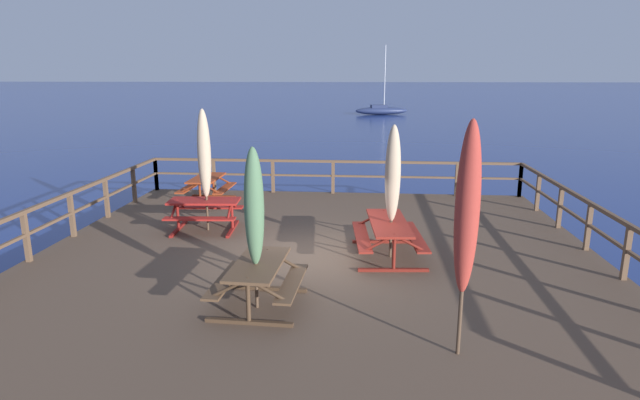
% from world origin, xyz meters
% --- Properties ---
extents(ground_plane, '(600.00, 600.00, 0.00)m').
position_xyz_m(ground_plane, '(0.00, 0.00, 0.00)').
color(ground_plane, navy).
extents(wooden_deck, '(12.11, 12.35, 0.78)m').
position_xyz_m(wooden_deck, '(0.00, 0.00, 0.39)').
color(wooden_deck, brown).
rests_on(wooden_deck, ground).
extents(railing_waterside_far, '(11.91, 0.10, 1.09)m').
position_xyz_m(railing_waterside_far, '(0.00, 6.02, 1.53)').
color(railing_waterside_far, brown).
rests_on(railing_waterside_far, wooden_deck).
extents(railing_side_left, '(0.10, 12.15, 1.09)m').
position_xyz_m(railing_side_left, '(-5.90, -0.00, 1.52)').
color(railing_side_left, brown).
rests_on(railing_side_left, wooden_deck).
extents(railing_side_right, '(0.10, 12.15, 1.09)m').
position_xyz_m(railing_side_right, '(5.90, -0.00, 1.52)').
color(railing_side_right, brown).
rests_on(railing_side_right, wooden_deck).
extents(picnic_table_front_right, '(1.43, 1.69, 0.78)m').
position_xyz_m(picnic_table_front_right, '(-3.73, 4.53, 1.33)').
color(picnic_table_front_right, '#993819').
rests_on(picnic_table_front_right, wooden_deck).
extents(picnic_table_mid_centre, '(1.48, 1.76, 0.78)m').
position_xyz_m(picnic_table_mid_centre, '(-0.73, -2.57, 1.33)').
color(picnic_table_mid_centre, brown).
rests_on(picnic_table_mid_centre, wooden_deck).
extents(picnic_table_back_right, '(1.80, 1.51, 0.78)m').
position_xyz_m(picnic_table_back_right, '(-2.93, 1.67, 1.33)').
color(picnic_table_back_right, maroon).
rests_on(picnic_table_back_right, wooden_deck).
extents(picnic_table_back_left, '(1.57, 2.26, 0.78)m').
position_xyz_m(picnic_table_back_left, '(1.52, 0.09, 1.34)').
color(picnic_table_back_left, maroon).
rests_on(picnic_table_back_left, wooden_deck).
extents(patio_umbrella_short_back, '(0.32, 0.32, 3.25)m').
position_xyz_m(patio_umbrella_short_back, '(2.32, -3.86, 2.84)').
color(patio_umbrella_short_back, '#4C3828').
rests_on(patio_umbrella_short_back, wooden_deck).
extents(patio_umbrella_short_front, '(0.32, 0.32, 2.69)m').
position_xyz_m(patio_umbrella_short_front, '(-0.76, -2.63, 2.49)').
color(patio_umbrella_short_front, '#4C3828').
rests_on(patio_umbrella_short_front, wooden_deck).
extents(patio_umbrella_tall_back_left, '(0.32, 0.32, 2.99)m').
position_xyz_m(patio_umbrella_tall_back_left, '(-2.86, 1.66, 2.68)').
color(patio_umbrella_tall_back_left, '#4C3828').
rests_on(patio_umbrella_tall_back_left, wooden_deck).
extents(patio_umbrella_short_mid, '(0.32, 0.32, 2.80)m').
position_xyz_m(patio_umbrella_short_mid, '(1.57, 0.05, 2.56)').
color(patio_umbrella_short_mid, '#4C3828').
rests_on(patio_umbrella_short_mid, wooden_deck).
extents(sailboat_distant, '(6.20, 2.74, 7.72)m').
position_xyz_m(sailboat_distant, '(2.92, 50.48, 0.51)').
color(sailboat_distant, navy).
rests_on(sailboat_distant, ground).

